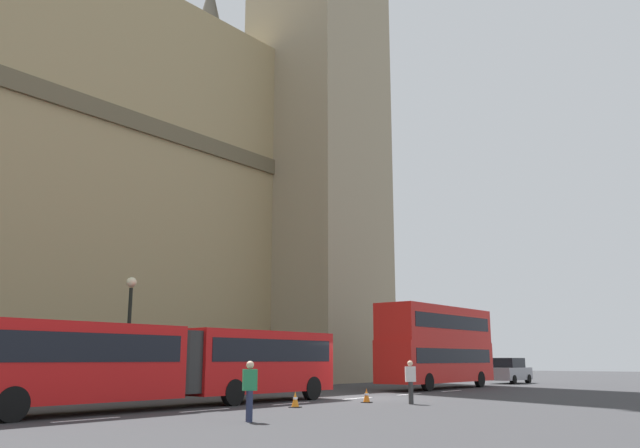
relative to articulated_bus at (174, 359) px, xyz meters
name	(u,v)px	position (x,y,z in m)	size (l,w,h in m)	color
ground_plane	(363,398)	(9.43, -1.99, -1.75)	(160.00, 160.00, 0.00)	#333335
lane_centre_marking	(327,401)	(6.73, -1.99, -1.74)	(25.20, 0.16, 0.01)	silver
articulated_bus	(174,359)	(0.00, 0.00, 0.00)	(16.36, 2.54, 2.90)	red
double_decker_bus	(437,343)	(20.45, 0.00, 0.96)	(10.54, 2.54, 4.90)	red
sedan_lead	(510,371)	(31.79, 0.16, -0.83)	(4.40, 1.86, 1.85)	gray
traffic_cone_west	(295,400)	(2.84, -3.53, -1.46)	(0.36, 0.36, 0.58)	black
traffic_cone_middle	(367,396)	(6.77, -4.03, -1.46)	(0.36, 0.36, 0.58)	black
street_lamp	(129,328)	(1.16, 4.51, 1.31)	(0.44, 0.44, 5.27)	black
pedestrian_near_cones	(250,389)	(-2.32, -6.21, -0.83)	(0.46, 0.43, 1.69)	#262D4C
pedestrian_by_kerb	(411,380)	(7.11, -5.92, -0.83)	(0.44, 0.46, 1.69)	#333333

